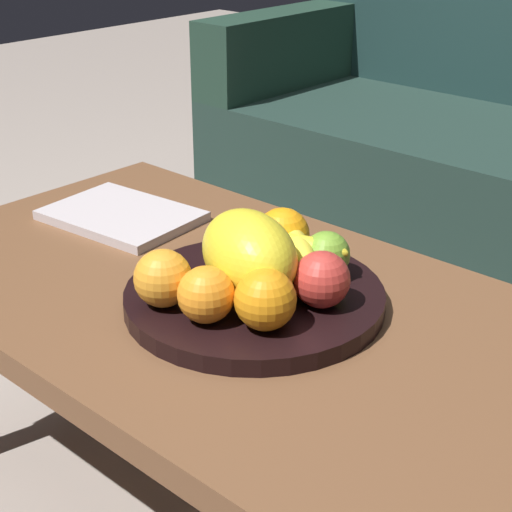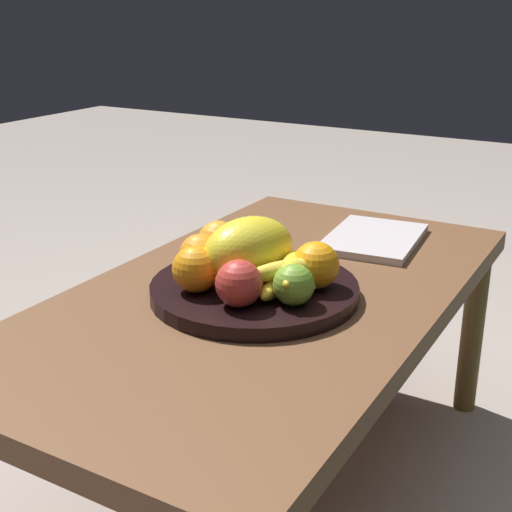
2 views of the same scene
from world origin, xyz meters
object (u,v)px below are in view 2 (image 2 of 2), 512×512
Objects in this scene: melon_large_front at (249,250)px; orange_left at (316,265)px; coffee_table at (266,313)px; orange_back at (218,242)px; apple_left at (239,283)px; orange_front at (200,255)px; orange_right at (196,269)px; magazine at (374,239)px; banana_bunch at (281,278)px; apple_front at (294,285)px; fruit_bowl at (256,290)px.

melon_large_front is 0.12m from orange_left.
coffee_table is 0.15m from orange_left.
apple_left is (0.15, 0.14, -0.00)m from orange_back.
orange_back is (-0.07, -0.01, 0.00)m from orange_front.
orange_right is (0.08, -0.06, -0.02)m from melon_large_front.
magazine is (-0.33, 0.07, 0.06)m from coffee_table.
orange_right is 0.14m from banana_bunch.
apple_front is 0.27× the size of magazine.
coffee_table is 14.17× the size of orange_back.
magazine is at bearing 167.55° from melon_large_front.
coffee_table is 0.07m from fruit_bowl.
orange_left is (-0.05, 0.20, 0.00)m from orange_front.
banana_bunch is 0.40m from magazine.
orange_left is at bearing -179.79° from apple_front.
banana_bunch is at bearing 65.78° from orange_back.
orange_left reaches higher than coffee_table.
orange_right is 0.15m from orange_back.
fruit_bowl is 0.12m from orange_front.
coffee_table is 0.14m from melon_large_front.
apple_left is 0.08m from banana_bunch.
coffee_table is at bearing 166.37° from melon_large_front.
melon_large_front is at bearing 97.09° from orange_front.
magazine is (-0.42, -0.03, -0.05)m from apple_front.
coffee_table is at bearing -132.26° from apple_front.
melon_large_front is 2.22× the size of orange_back.
melon_large_front is 2.33× the size of orange_front.
fruit_bowl is 4.86× the size of orange_front.
fruit_bowl is 4.48× the size of orange_left.
banana_bunch is at bearing -127.35° from apple_front.
melon_large_front is 0.10m from orange_right.
banana_bunch is (0.01, 0.16, -0.01)m from orange_front.
coffee_table is 13.92× the size of orange_right.
apple_front is (0.05, 0.11, -0.02)m from melon_large_front.
banana_bunch is at bearing 115.80° from orange_right.
orange_left reaches higher than banana_bunch.
fruit_bowl is at bearing 62.39° from orange_back.
orange_right is 1.02× the size of orange_back.
orange_front is 0.30× the size of magazine.
magazine is at bearing 149.87° from orange_back.
melon_large_front is at bearing -112.90° from apple_front.
orange_right reaches higher than orange_back.
orange_front is 0.16m from banana_bunch.
coffee_table is 0.18m from orange_right.
melon_large_front is at bearing 59.15° from orange_back.
orange_right is at bearing -28.40° from coffee_table.
coffee_table is 0.35m from magazine.
banana_bunch is (0.05, -0.04, -0.01)m from orange_left.
coffee_table is at bearing -18.11° from magazine.
apple_left is (0.02, 0.09, -0.00)m from orange_right.
coffee_table is at bearing 81.48° from orange_back.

